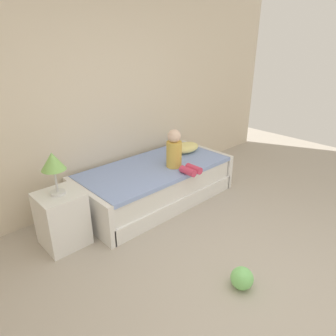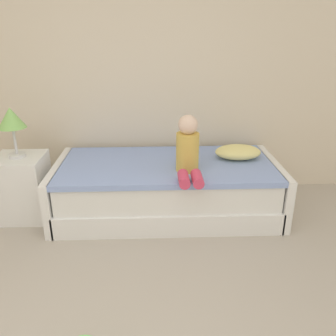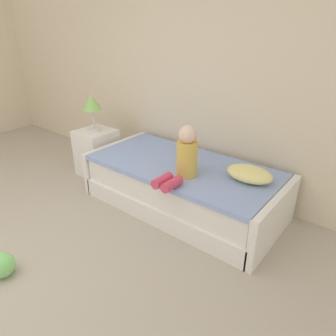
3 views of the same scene
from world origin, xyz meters
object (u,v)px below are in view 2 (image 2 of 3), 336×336
(table_lamp, at_px, (11,120))
(bed, at_px, (167,187))
(pillow, at_px, (238,152))
(child_figure, at_px, (188,150))
(nightstand, at_px, (23,187))

(table_lamp, bearing_deg, bed, 2.10)
(pillow, bearing_deg, table_lamp, -175.81)
(table_lamp, relative_size, child_figure, 0.88)
(table_lamp, height_order, pillow, table_lamp)
(table_lamp, height_order, child_figure, table_lamp)
(child_figure, bearing_deg, bed, 127.20)
(table_lamp, distance_m, child_figure, 1.55)
(bed, xyz_separation_m, table_lamp, (-1.35, -0.05, 0.69))
(child_figure, bearing_deg, pillow, 32.40)
(child_figure, bearing_deg, nightstand, 173.30)
(nightstand, relative_size, child_figure, 1.18)
(child_figure, distance_m, pillow, 0.63)
(bed, bearing_deg, pillow, 8.23)
(table_lamp, bearing_deg, child_figure, -6.70)
(table_lamp, relative_size, pillow, 1.02)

